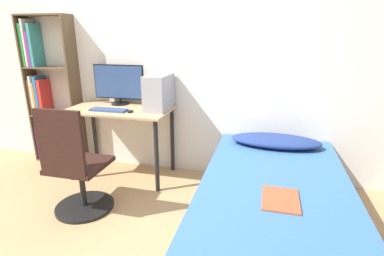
% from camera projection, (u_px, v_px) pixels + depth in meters
% --- Properties ---
extents(ground_plane, '(14.00, 14.00, 0.00)m').
position_uv_depth(ground_plane, '(92.00, 250.00, 2.23)').
color(ground_plane, tan).
extents(wall_back, '(8.00, 0.05, 2.50)m').
position_uv_depth(wall_back, '(159.00, 61.00, 3.27)').
color(wall_back, silver).
rests_on(wall_back, ground_plane).
extents(desk, '(1.10, 0.61, 0.78)m').
position_uv_depth(desk, '(121.00, 119.00, 3.23)').
color(desk, tan).
rests_on(desk, ground_plane).
extents(bookshelf, '(0.62, 0.22, 1.75)m').
position_uv_depth(bookshelf, '(46.00, 97.00, 3.62)').
color(bookshelf, brown).
rests_on(bookshelf, ground_plane).
extents(office_chair, '(0.52, 0.52, 0.99)m').
position_uv_depth(office_chair, '(76.00, 174.00, 2.60)').
color(office_chair, black).
rests_on(office_chair, ground_plane).
extents(bed, '(1.13, 2.03, 0.49)m').
position_uv_depth(bed, '(273.00, 210.00, 2.32)').
color(bed, '#4C3D2D').
rests_on(bed, ground_plane).
extents(pillow, '(0.86, 0.36, 0.11)m').
position_uv_depth(pillow, '(275.00, 141.00, 2.92)').
color(pillow, navy).
rests_on(pillow, bed).
extents(magazine, '(0.24, 0.32, 0.01)m').
position_uv_depth(magazine, '(280.00, 199.00, 1.98)').
color(magazine, '#B24C2D').
rests_on(magazine, bed).
extents(monitor, '(0.59, 0.20, 0.44)m').
position_uv_depth(monitor, '(119.00, 84.00, 3.32)').
color(monitor, black).
rests_on(monitor, desk).
extents(keyboard, '(0.39, 0.13, 0.02)m').
position_uv_depth(keyboard, '(109.00, 110.00, 3.09)').
color(keyboard, '#33477A').
rests_on(keyboard, desk).
extents(pc_tower, '(0.21, 0.41, 0.36)m').
position_uv_depth(pc_tower, '(159.00, 92.00, 3.11)').
color(pc_tower, '#99999E').
rests_on(pc_tower, desk).
extents(mouse, '(0.06, 0.09, 0.02)m').
position_uv_depth(mouse, '(130.00, 111.00, 3.04)').
color(mouse, black).
rests_on(mouse, desk).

